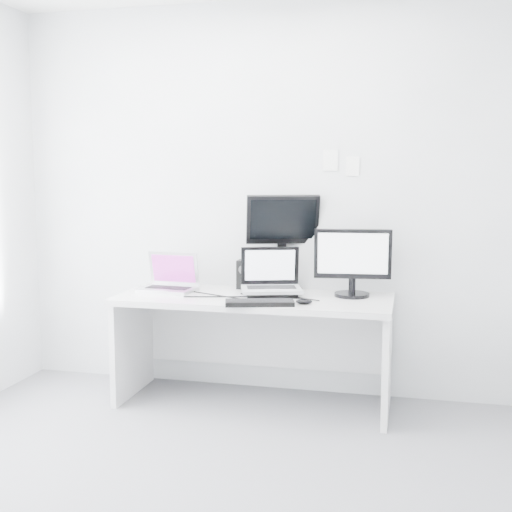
% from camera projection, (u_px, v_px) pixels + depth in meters
% --- Properties ---
extents(ground, '(3.60, 3.60, 0.00)m').
position_uv_depth(ground, '(193.00, 491.00, 3.15)').
color(ground, slate).
rests_on(ground, ground).
extents(back_wall, '(3.60, 0.00, 3.60)m').
position_uv_depth(back_wall, '(266.00, 200.00, 4.53)').
color(back_wall, silver).
rests_on(back_wall, ground).
extents(desk, '(1.80, 0.70, 0.73)m').
position_uv_depth(desk, '(254.00, 350.00, 4.31)').
color(desk, silver).
rests_on(desk, ground).
extents(macbook, '(0.39, 0.30, 0.27)m').
position_uv_depth(macbook, '(167.00, 272.00, 4.43)').
color(macbook, '#BBBBBF').
rests_on(macbook, desk).
extents(speaker, '(0.12, 0.12, 0.20)m').
position_uv_depth(speaker, '(245.00, 274.00, 4.55)').
color(speaker, black).
rests_on(speaker, desk).
extents(dell_laptop, '(0.46, 0.41, 0.32)m').
position_uv_depth(dell_laptop, '(272.00, 272.00, 4.26)').
color(dell_laptop, '#A9ACB1').
rests_on(dell_laptop, desk).
extents(rear_monitor, '(0.53, 0.34, 0.68)m').
position_uv_depth(rear_monitor, '(282.00, 241.00, 4.48)').
color(rear_monitor, black).
rests_on(rear_monitor, desk).
extents(samsung_monitor, '(0.52, 0.28, 0.46)m').
position_uv_depth(samsung_monitor, '(353.00, 262.00, 4.23)').
color(samsung_monitor, black).
rests_on(samsung_monitor, desk).
extents(keyboard, '(0.45, 0.26, 0.03)m').
position_uv_depth(keyboard, '(260.00, 303.00, 3.98)').
color(keyboard, black).
rests_on(keyboard, desk).
extents(mouse, '(0.11, 0.08, 0.03)m').
position_uv_depth(mouse, '(304.00, 302.00, 4.00)').
color(mouse, black).
rests_on(mouse, desk).
extents(wall_note_0, '(0.10, 0.00, 0.14)m').
position_uv_depth(wall_note_0, '(330.00, 160.00, 4.38)').
color(wall_note_0, white).
rests_on(wall_note_0, back_wall).
extents(wall_note_1, '(0.09, 0.00, 0.13)m').
position_uv_depth(wall_note_1, '(353.00, 166.00, 4.35)').
color(wall_note_1, white).
rests_on(wall_note_1, back_wall).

